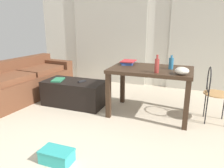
{
  "coord_description": "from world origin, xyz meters",
  "views": [
    {
      "loc": [
        0.75,
        -1.34,
        1.42
      ],
      "look_at": [
        -0.49,
        1.95,
        0.41
      ],
      "focal_mm": 34.62,
      "sensor_mm": 36.0,
      "label": 1
    }
  ],
  "objects_px": {
    "couch": "(23,82)",
    "magazine": "(58,80)",
    "bottle_near": "(171,63)",
    "tv_remote_primary": "(82,81)",
    "coffee_table": "(74,93)",
    "craft_table": "(151,75)",
    "bottle_far": "(157,65)",
    "shoebox": "(57,156)",
    "book_stack": "(128,62)",
    "wire_chair": "(213,88)",
    "bowl": "(182,71)"
  },
  "relations": [
    {
      "from": "coffee_table",
      "to": "magazine",
      "type": "bearing_deg",
      "value": -168.35
    },
    {
      "from": "bottle_near",
      "to": "tv_remote_primary",
      "type": "relative_size",
      "value": 1.46
    },
    {
      "from": "craft_table",
      "to": "bowl",
      "type": "distance_m",
      "value": 0.55
    },
    {
      "from": "tv_remote_primary",
      "to": "magazine",
      "type": "xyz_separation_m",
      "value": [
        -0.44,
        -0.07,
        0.0
      ]
    },
    {
      "from": "coffee_table",
      "to": "wire_chair",
      "type": "bearing_deg",
      "value": 2.95
    },
    {
      "from": "couch",
      "to": "bowl",
      "type": "xyz_separation_m",
      "value": [
        2.91,
        -0.21,
        0.5
      ]
    },
    {
      "from": "book_stack",
      "to": "tv_remote_primary",
      "type": "distance_m",
      "value": 0.86
    },
    {
      "from": "shoebox",
      "to": "coffee_table",
      "type": "bearing_deg",
      "value": 113.66
    },
    {
      "from": "wire_chair",
      "to": "tv_remote_primary",
      "type": "xyz_separation_m",
      "value": [
        -2.06,
        -0.11,
        -0.06
      ]
    },
    {
      "from": "couch",
      "to": "magazine",
      "type": "height_order",
      "value": "couch"
    },
    {
      "from": "magazine",
      "to": "shoebox",
      "type": "bearing_deg",
      "value": -72.22
    },
    {
      "from": "couch",
      "to": "wire_chair",
      "type": "relative_size",
      "value": 2.54
    },
    {
      "from": "coffee_table",
      "to": "shoebox",
      "type": "relative_size",
      "value": 3.14
    },
    {
      "from": "bottle_near",
      "to": "book_stack",
      "type": "height_order",
      "value": "bottle_near"
    },
    {
      "from": "wire_chair",
      "to": "magazine",
      "type": "height_order",
      "value": "wire_chair"
    },
    {
      "from": "bottle_far",
      "to": "magazine",
      "type": "distance_m",
      "value": 1.79
    },
    {
      "from": "craft_table",
      "to": "magazine",
      "type": "height_order",
      "value": "craft_table"
    },
    {
      "from": "coffee_table",
      "to": "craft_table",
      "type": "distance_m",
      "value": 1.39
    },
    {
      "from": "coffee_table",
      "to": "wire_chair",
      "type": "distance_m",
      "value": 2.24
    },
    {
      "from": "bottle_far",
      "to": "couch",
      "type": "bearing_deg",
      "value": 175.08
    },
    {
      "from": "wire_chair",
      "to": "bottle_near",
      "type": "bearing_deg",
      "value": -179.3
    },
    {
      "from": "bowl",
      "to": "magazine",
      "type": "height_order",
      "value": "bowl"
    },
    {
      "from": "couch",
      "to": "craft_table",
      "type": "xyz_separation_m",
      "value": [
        2.45,
        0.05,
        0.34
      ]
    },
    {
      "from": "bottle_near",
      "to": "tv_remote_primary",
      "type": "distance_m",
      "value": 1.51
    },
    {
      "from": "wire_chair",
      "to": "shoebox",
      "type": "xyz_separation_m",
      "value": [
        -1.55,
        -1.64,
        -0.43
      ]
    },
    {
      "from": "craft_table",
      "to": "tv_remote_primary",
      "type": "xyz_separation_m",
      "value": [
        -1.17,
        -0.05,
        -0.2
      ]
    },
    {
      "from": "bowl",
      "to": "shoebox",
      "type": "distance_m",
      "value": 1.87
    },
    {
      "from": "bottle_far",
      "to": "tv_remote_primary",
      "type": "height_order",
      "value": "bottle_far"
    },
    {
      "from": "bowl",
      "to": "magazine",
      "type": "distance_m",
      "value": 2.1
    },
    {
      "from": "coffee_table",
      "to": "book_stack",
      "type": "xyz_separation_m",
      "value": [
        0.9,
        0.25,
        0.56
      ]
    },
    {
      "from": "coffee_table",
      "to": "book_stack",
      "type": "height_order",
      "value": "book_stack"
    },
    {
      "from": "bowl",
      "to": "couch",
      "type": "bearing_deg",
      "value": 175.81
    },
    {
      "from": "wire_chair",
      "to": "craft_table",
      "type": "bearing_deg",
      "value": -176.61
    },
    {
      "from": "bottle_far",
      "to": "book_stack",
      "type": "relative_size",
      "value": 0.79
    },
    {
      "from": "coffee_table",
      "to": "bowl",
      "type": "xyz_separation_m",
      "value": [
        1.78,
        -0.21,
        0.58
      ]
    },
    {
      "from": "coffee_table",
      "to": "book_stack",
      "type": "relative_size",
      "value": 3.38
    },
    {
      "from": "book_stack",
      "to": "shoebox",
      "type": "relative_size",
      "value": 0.93
    },
    {
      "from": "wire_chair",
      "to": "magazine",
      "type": "distance_m",
      "value": 2.51
    },
    {
      "from": "bottle_near",
      "to": "bowl",
      "type": "height_order",
      "value": "bottle_near"
    },
    {
      "from": "magazine",
      "to": "couch",
      "type": "bearing_deg",
      "value": 160.46
    },
    {
      "from": "wire_chair",
      "to": "bottle_far",
      "type": "relative_size",
      "value": 3.28
    },
    {
      "from": "bottle_far",
      "to": "shoebox",
      "type": "distance_m",
      "value": 1.71
    },
    {
      "from": "couch",
      "to": "magazine",
      "type": "bearing_deg",
      "value": -4.4
    },
    {
      "from": "couch",
      "to": "book_stack",
      "type": "xyz_separation_m",
      "value": [
        2.03,
        0.25,
        0.48
      ]
    },
    {
      "from": "bottle_near",
      "to": "shoebox",
      "type": "xyz_separation_m",
      "value": [
        -0.94,
        -1.63,
        -0.76
      ]
    },
    {
      "from": "book_stack",
      "to": "magazine",
      "type": "bearing_deg",
      "value": -165.27
    },
    {
      "from": "coffee_table",
      "to": "bottle_far",
      "type": "xyz_separation_m",
      "value": [
        1.45,
        -0.22,
        0.63
      ]
    },
    {
      "from": "tv_remote_primary",
      "to": "magazine",
      "type": "distance_m",
      "value": 0.44
    },
    {
      "from": "tv_remote_primary",
      "to": "couch",
      "type": "bearing_deg",
      "value": -156.39
    },
    {
      "from": "bowl",
      "to": "tv_remote_primary",
      "type": "relative_size",
      "value": 1.32
    }
  ]
}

